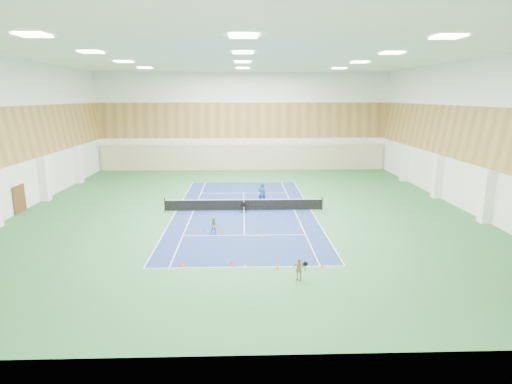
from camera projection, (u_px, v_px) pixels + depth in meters
ground at (244, 210)px, 34.86m from camera, size 40.00×40.00×0.00m
room_shell at (244, 137)px, 33.55m from camera, size 36.00×40.00×12.00m
wood_cladding at (243, 111)px, 33.11m from camera, size 36.00×40.00×8.00m
ceiling_light_grid at (243, 58)px, 32.25m from camera, size 21.40×25.40×0.06m
court_surface at (244, 210)px, 34.86m from camera, size 10.97×23.77×0.01m
tennis_balls_scatter at (244, 210)px, 34.85m from camera, size 10.57×22.77×0.07m
tennis_net at (244, 204)px, 34.74m from camera, size 12.80×0.10×1.10m
back_curtain at (243, 157)px, 53.77m from camera, size 35.40×0.16×3.20m
door_left_b at (19, 199)px, 34.06m from camera, size 0.08×1.80×2.20m
coach at (262, 194)px, 36.74m from camera, size 0.73×0.52×1.86m
child_court at (214, 226)px, 28.70m from camera, size 0.64×0.53×1.19m
child_apron at (299, 269)px, 21.58m from camera, size 0.72×0.49×1.14m
ball_cart at (243, 208)px, 34.19m from camera, size 0.51×0.51×0.79m
cone_svc_a at (196, 232)px, 29.03m from camera, size 0.20×0.20×0.22m
cone_svc_b at (223, 231)px, 29.06m from camera, size 0.22×0.22×0.24m
cone_svc_c at (262, 236)px, 28.25m from camera, size 0.18×0.18×0.20m
cone_svc_d at (301, 231)px, 29.20m from camera, size 0.18×0.18×0.20m
cone_base_a at (182, 263)px, 23.55m from camera, size 0.22×0.22×0.24m
cone_base_b at (232, 262)px, 23.71m from camera, size 0.22×0.22×0.24m
cone_base_c at (277, 268)px, 22.91m from camera, size 0.21×0.21×0.23m
cone_base_d at (322, 265)px, 23.25m from camera, size 0.19×0.19×0.21m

